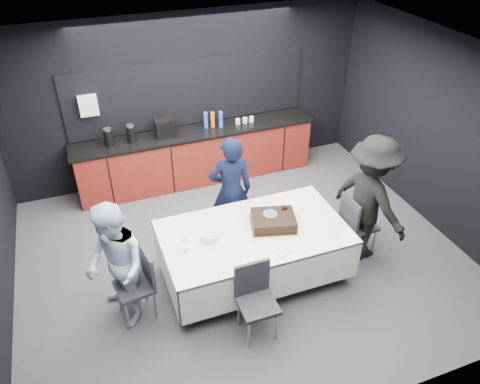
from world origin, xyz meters
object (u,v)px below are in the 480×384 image
at_px(person_center, 231,191).
at_px(person_left, 116,267).
at_px(champagne_flute, 185,241).
at_px(chair_near, 255,295).
at_px(chair_right, 355,221).
at_px(cake_assembly, 273,221).
at_px(plate_stack, 209,236).
at_px(chair_left, 140,279).
at_px(person_right, 370,199).
at_px(party_table, 254,239).

bearing_deg(person_center, person_left, 36.92).
distance_m(champagne_flute, chair_near, 1.02).
relative_size(chair_right, chair_near, 1.00).
distance_m(cake_assembly, champagne_flute, 1.18).
bearing_deg(chair_right, cake_assembly, 178.34).
height_order(plate_stack, person_center, person_center).
height_order(champagne_flute, chair_left, champagne_flute).
xyz_separation_m(cake_assembly, plate_stack, (-0.85, 0.02, -0.02)).
distance_m(cake_assembly, person_right, 1.36).
bearing_deg(champagne_flute, person_right, -0.09).
distance_m(chair_near, person_left, 1.61).
height_order(chair_left, chair_near, same).
relative_size(cake_assembly, chair_right, 0.74).
bearing_deg(cake_assembly, plate_stack, 178.54).
distance_m(party_table, person_center, 0.89).
height_order(cake_assembly, chair_left, cake_assembly).
bearing_deg(chair_right, person_right, -23.31).
xyz_separation_m(chair_left, person_right, (3.10, 0.02, 0.37)).
bearing_deg(cake_assembly, champagne_flute, -175.69).
height_order(chair_left, person_left, person_left).
xyz_separation_m(champagne_flute, person_center, (0.91, 0.93, -0.11)).
distance_m(party_table, cake_assembly, 0.34).
distance_m(chair_left, person_right, 3.12).
relative_size(champagne_flute, chair_right, 0.24).
bearing_deg(cake_assembly, chair_left, -176.47).
relative_size(chair_left, person_center, 0.56).
bearing_deg(chair_near, chair_left, 149.12).
relative_size(cake_assembly, plate_stack, 2.86).
relative_size(person_center, person_left, 1.02).
bearing_deg(chair_near, chair_right, 23.42).
distance_m(plate_stack, chair_near, 0.93).
height_order(plate_stack, chair_right, chair_right).
bearing_deg(person_right, party_table, 73.07).
relative_size(party_table, person_center, 1.40).
height_order(plate_stack, person_left, person_left).
bearing_deg(champagne_flute, person_left, -178.88).
bearing_deg(person_right, person_center, 45.42).
height_order(cake_assembly, champagne_flute, champagne_flute).
height_order(champagne_flute, person_left, person_left).
bearing_deg(chair_left, person_left, 179.17).
relative_size(plate_stack, person_left, 0.15).
bearing_deg(chair_right, champagne_flute, -178.73).
bearing_deg(plate_stack, chair_near, -71.76).
bearing_deg(chair_near, person_right, 20.49).
xyz_separation_m(chair_near, person_left, (-1.41, 0.71, 0.28)).
height_order(party_table, chair_near, chair_near).
height_order(plate_stack, champagne_flute, champagne_flute).
distance_m(chair_left, chair_near, 1.37).
height_order(cake_assembly, chair_near, cake_assembly).
relative_size(chair_left, chair_near, 1.00).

